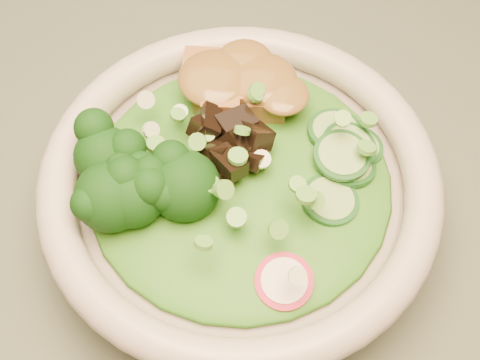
# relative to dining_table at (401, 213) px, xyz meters

# --- Properties ---
(dining_table) EXTENTS (1.20, 0.80, 0.75)m
(dining_table) POSITION_rel_dining_table_xyz_m (0.00, 0.00, 0.00)
(dining_table) COLOR black
(dining_table) RESTS_ON ground
(salad_bowl) EXTENTS (0.28, 0.28, 0.08)m
(salad_bowl) POSITION_rel_dining_table_xyz_m (-0.14, -0.10, 0.16)
(salad_bowl) COLOR beige
(salad_bowl) RESTS_ON dining_table
(lettuce_bed) EXTENTS (0.21, 0.21, 0.03)m
(lettuce_bed) POSITION_rel_dining_table_xyz_m (-0.14, -0.10, 0.18)
(lettuce_bed) COLOR #2C6014
(lettuce_bed) RESTS_ON salad_bowl
(broccoli_florets) EXTENTS (0.09, 0.08, 0.05)m
(broccoli_florets) POSITION_rel_dining_table_xyz_m (-0.20, -0.13, 0.19)
(broccoli_florets) COLOR black
(broccoli_florets) RESTS_ON salad_bowl
(radish_slices) EXTENTS (0.12, 0.06, 0.02)m
(radish_slices) POSITION_rel_dining_table_xyz_m (-0.11, -0.17, 0.18)
(radish_slices) COLOR maroon
(radish_slices) RESTS_ON salad_bowl
(cucumber_slices) EXTENTS (0.08, 0.08, 0.04)m
(cucumber_slices) POSITION_rel_dining_table_xyz_m (-0.07, -0.08, 0.19)
(cucumber_slices) COLOR #94CA70
(cucumber_slices) RESTS_ON salad_bowl
(mushroom_heap) EXTENTS (0.08, 0.08, 0.04)m
(mushroom_heap) POSITION_rel_dining_table_xyz_m (-0.14, -0.09, 0.19)
(mushroom_heap) COLOR black
(mushroom_heap) RESTS_ON salad_bowl
(tofu_cubes) EXTENTS (0.10, 0.07, 0.04)m
(tofu_cubes) POSITION_rel_dining_table_xyz_m (-0.16, -0.04, 0.19)
(tofu_cubes) COLOR olive
(tofu_cubes) RESTS_ON salad_bowl
(peanut_sauce) EXTENTS (0.07, 0.06, 0.02)m
(peanut_sauce) POSITION_rel_dining_table_xyz_m (-0.16, -0.04, 0.20)
(peanut_sauce) COLOR brown
(peanut_sauce) RESTS_ON tofu_cubes
(scallion_garnish) EXTENTS (0.20, 0.20, 0.03)m
(scallion_garnish) POSITION_rel_dining_table_xyz_m (-0.14, -0.10, 0.20)
(scallion_garnish) COLOR #58A63A
(scallion_garnish) RESTS_ON salad_bowl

